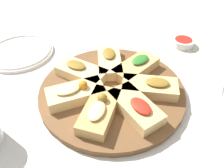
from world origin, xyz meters
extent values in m
plane|color=beige|center=(0.00, 0.00, 0.00)|extent=(3.00, 3.00, 0.00)
cylinder|color=brown|center=(0.00, 0.00, 0.01)|extent=(0.38, 0.38, 0.02)
cube|color=tan|center=(0.03, -0.09, 0.03)|extent=(0.10, 0.15, 0.03)
ellipsoid|color=beige|center=(0.03, -0.11, 0.05)|extent=(0.05, 0.07, 0.01)
sphere|color=olive|center=(0.02, -0.07, 0.05)|extent=(0.02, 0.02, 0.02)
cube|color=#DBB775|center=(0.09, -0.04, 0.03)|extent=(0.15, 0.11, 0.03)
ellipsoid|color=red|center=(0.11, -0.04, 0.05)|extent=(0.07, 0.06, 0.01)
cube|color=#DBB775|center=(0.09, 0.04, 0.03)|extent=(0.15, 0.12, 0.03)
ellipsoid|color=olive|center=(0.10, 0.05, 0.05)|extent=(0.07, 0.06, 0.01)
cube|color=tan|center=(0.02, 0.10, 0.03)|extent=(0.09, 0.15, 0.03)
ellipsoid|color=#2D7A28|center=(0.02, 0.11, 0.05)|extent=(0.05, 0.06, 0.01)
cube|color=#E5C689|center=(-0.06, 0.08, 0.03)|extent=(0.14, 0.15, 0.03)
ellipsoid|color=olive|center=(-0.07, 0.09, 0.05)|extent=(0.06, 0.07, 0.01)
cube|color=#E5C689|center=(-0.10, -0.01, 0.03)|extent=(0.14, 0.07, 0.03)
ellipsoid|color=olive|center=(-0.11, -0.01, 0.05)|extent=(0.06, 0.04, 0.01)
cube|color=#E5C689|center=(-0.06, -0.08, 0.03)|extent=(0.13, 0.15, 0.03)
ellipsoid|color=beige|center=(-0.07, -0.09, 0.05)|extent=(0.06, 0.07, 0.01)
sphere|color=orange|center=(-0.04, -0.06, 0.05)|extent=(0.02, 0.02, 0.02)
cylinder|color=white|center=(-0.36, -0.01, 0.01)|extent=(0.22, 0.22, 0.01)
torus|color=white|center=(-0.36, -0.01, 0.01)|extent=(0.21, 0.21, 0.01)
cylinder|color=silver|center=(0.07, 0.34, 0.01)|extent=(0.08, 0.08, 0.02)
cylinder|color=#B22319|center=(0.07, 0.34, 0.02)|extent=(0.06, 0.06, 0.00)
camera|label=1|loc=(0.24, -0.35, 0.41)|focal=35.00mm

